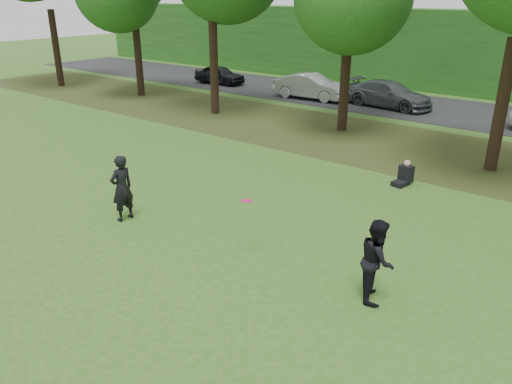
{
  "coord_description": "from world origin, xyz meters",
  "views": [
    {
      "loc": [
        7.93,
        -6.4,
        6.0
      ],
      "look_at": [
        0.69,
        2.77,
        1.3
      ],
      "focal_mm": 35.0,
      "sensor_mm": 36.0,
      "label": 1
    }
  ],
  "objects_px": {
    "player_left": "(122,188)",
    "player_right": "(377,260)",
    "frisbee": "(247,201)",
    "seated_person": "(404,175)"
  },
  "relations": [
    {
      "from": "player_left",
      "to": "player_right",
      "type": "height_order",
      "value": "player_left"
    },
    {
      "from": "player_right",
      "to": "frisbee",
      "type": "height_order",
      "value": "player_right"
    },
    {
      "from": "player_left",
      "to": "seated_person",
      "type": "xyz_separation_m",
      "value": [
        5.09,
        7.56,
        -0.63
      ]
    },
    {
      "from": "player_left",
      "to": "player_right",
      "type": "xyz_separation_m",
      "value": [
        7.29,
        0.78,
        -0.05
      ]
    },
    {
      "from": "player_right",
      "to": "frisbee",
      "type": "distance_m",
      "value": 3.24
    },
    {
      "from": "player_left",
      "to": "frisbee",
      "type": "relative_size",
      "value": 5.55
    },
    {
      "from": "player_right",
      "to": "frisbee",
      "type": "xyz_separation_m",
      "value": [
        -3.16,
        -0.35,
        0.6
      ]
    },
    {
      "from": "player_left",
      "to": "seated_person",
      "type": "relative_size",
      "value": 2.28
    },
    {
      "from": "player_right",
      "to": "seated_person",
      "type": "height_order",
      "value": "player_right"
    },
    {
      "from": "player_left",
      "to": "player_right",
      "type": "relative_size",
      "value": 1.05
    }
  ]
}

